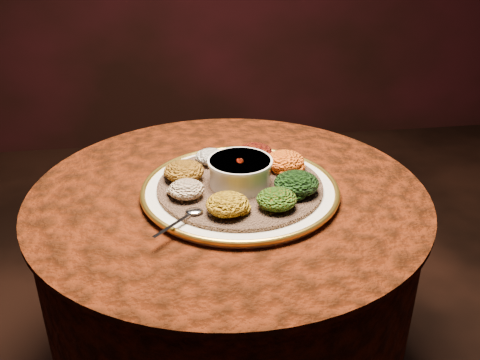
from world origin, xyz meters
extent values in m
cylinder|color=black|center=(0.00, 0.00, 0.34)|extent=(0.12, 0.12, 0.68)
cylinder|color=black|center=(0.00, 0.00, 0.70)|extent=(0.80, 0.80, 0.04)
cylinder|color=#441505|center=(0.00, 0.00, 0.56)|extent=(0.93, 0.93, 0.34)
cylinder|color=#441505|center=(0.00, 0.00, 0.73)|extent=(0.96, 0.96, 0.01)
cylinder|color=silver|center=(0.03, -0.02, 0.74)|extent=(0.51, 0.51, 0.02)
torus|color=gold|center=(0.03, -0.02, 0.75)|extent=(0.47, 0.47, 0.01)
cylinder|color=#865D43|center=(0.03, -0.02, 0.76)|extent=(0.40, 0.40, 0.01)
cylinder|color=silver|center=(0.03, -0.02, 0.79)|extent=(0.14, 0.14, 0.06)
cylinder|color=silver|center=(0.03, -0.02, 0.82)|extent=(0.15, 0.15, 0.01)
cylinder|color=#690D05|center=(0.03, -0.02, 0.81)|extent=(0.12, 0.12, 0.01)
ellipsoid|color=silver|center=(-0.09, -0.14, 0.77)|extent=(0.04, 0.03, 0.01)
cube|color=silver|center=(-0.14, -0.19, 0.77)|extent=(0.08, 0.08, 0.00)
ellipsoid|color=white|center=(-0.03, 0.10, 0.78)|extent=(0.08, 0.07, 0.04)
ellipsoid|color=black|center=(0.08, 0.10, 0.78)|extent=(0.09, 0.09, 0.04)
ellipsoid|color=#BD750F|center=(0.15, 0.04, 0.79)|extent=(0.10, 0.09, 0.05)
ellipsoid|color=black|center=(0.15, -0.08, 0.79)|extent=(0.10, 0.10, 0.05)
ellipsoid|color=#9B410A|center=(0.09, -0.14, 0.78)|extent=(0.09, 0.08, 0.04)
ellipsoid|color=#BE8A10|center=(-0.02, -0.15, 0.78)|extent=(0.09, 0.09, 0.04)
ellipsoid|color=maroon|center=(-0.10, -0.07, 0.78)|extent=(0.08, 0.08, 0.04)
ellipsoid|color=brown|center=(-0.10, 0.02, 0.79)|extent=(0.10, 0.09, 0.05)
camera|label=1|loc=(-0.13, -1.12, 1.36)|focal=40.00mm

